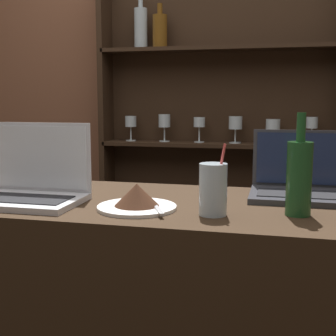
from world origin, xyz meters
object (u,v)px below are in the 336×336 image
at_px(laptop_near, 30,184).
at_px(wine_bottle_green, 299,177).
at_px(cake_plate, 137,199).
at_px(laptop_far, 302,184).
at_px(water_glass, 213,189).

relative_size(laptop_near, wine_bottle_green, 1.23).
bearing_deg(laptop_near, cake_plate, -4.05).
distance_m(laptop_far, wine_bottle_green, 0.26).
distance_m(laptop_near, water_glass, 0.57).
relative_size(water_glass, wine_bottle_green, 0.71).
relative_size(laptop_near, water_glass, 1.75).
xyz_separation_m(laptop_far, water_glass, (-0.24, -0.30, 0.03)).
relative_size(laptop_near, laptop_far, 1.06).
height_order(laptop_near, water_glass, laptop_near).
distance_m(water_glass, wine_bottle_green, 0.23).
relative_size(laptop_near, cake_plate, 1.50).
bearing_deg(wine_bottle_green, laptop_near, -179.32).
xyz_separation_m(cake_plate, wine_bottle_green, (0.44, 0.03, 0.08)).
bearing_deg(cake_plate, water_glass, -4.51).
xyz_separation_m(laptop_near, cake_plate, (0.35, -0.02, -0.02)).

